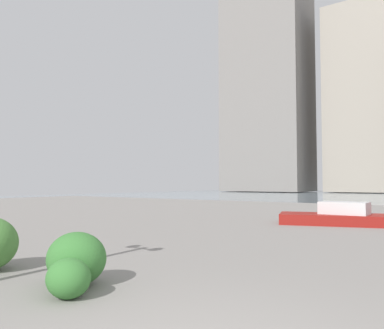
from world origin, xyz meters
The scene contains 5 objects.
building_slab centered at (9.35, -68.21, 16.17)m, with size 16.45×10.01×32.35m.
building_annex centered at (28.40, -64.98, 19.75)m, with size 15.43×10.96×39.49m.
shrub_round centered at (3.01, -1.10, 0.39)m, with size 0.92×0.83×0.78m.
shrub_wide centered at (2.56, -0.63, 0.26)m, with size 0.62×0.55×0.52m.
boat centered at (1.80, -11.93, 0.21)m, with size 4.81×2.91×0.95m.
Camera 1 is at (-1.67, 2.51, 1.51)m, focal length 35.25 mm.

